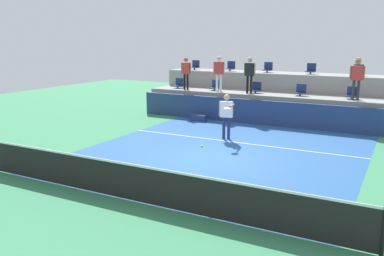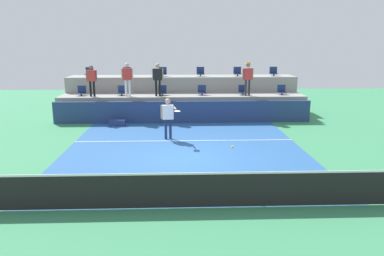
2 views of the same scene
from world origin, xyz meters
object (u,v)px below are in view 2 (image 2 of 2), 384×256
Objects in this scene: stadium_chair_lower_mid_right at (202,91)px; stadium_chair_lower_right at (243,91)px; stadium_chair_lower_far_left at (82,91)px; stadium_chair_upper_left at (127,73)px; stadium_chair_lower_left at (122,91)px; stadium_chair_lower_far_right at (282,91)px; stadium_chair_lower_mid_left at (162,91)px; stadium_chair_upper_far_right at (274,72)px; stadium_chair_upper_right at (237,72)px; tennis_ball at (233,147)px; stadium_chair_upper_far_left at (89,73)px; tennis_player at (168,114)px; stadium_chair_upper_mid_left at (163,72)px; spectator_in_white at (127,76)px; spectator_with_hat at (248,75)px; spectator_in_grey at (92,78)px; stadium_chair_upper_mid_right at (200,72)px; spectator_leaning_on_rail at (158,76)px; equipment_bag at (118,123)px.

stadium_chair_lower_right is at bearing 0.00° from stadium_chair_lower_mid_right.
stadium_chair_upper_left is (2.18, 1.80, 0.85)m from stadium_chair_lower_far_left.
stadium_chair_lower_left and stadium_chair_lower_far_right have the same top height.
stadium_chair_lower_far_right is (6.43, 0.00, 0.00)m from stadium_chair_lower_mid_left.
stadium_chair_upper_left is (-6.40, 1.80, 0.85)m from stadium_chair_lower_right.
stadium_chair_lower_right is 2.89m from stadium_chair_upper_far_right.
stadium_chair_upper_left is 6.38m from stadium_chair_upper_right.
stadium_chair_lower_far_right is at bearing 0.00° from stadium_chair_lower_right.
stadium_chair_upper_far_right is at bearing 71.10° from tennis_ball.
stadium_chair_upper_far_left is 7.94m from tennis_player.
stadium_chair_lower_left is at bearing -91.89° from stadium_chair_upper_left.
stadium_chair_upper_mid_left and stadium_chair_upper_far_right have the same top height.
stadium_chair_lower_far_left is 4.68m from stadium_chair_upper_mid_left.
stadium_chair_lower_mid_right is 7.65× the size of tennis_ball.
stadium_chair_lower_mid_right reaches higher than tennis_player.
spectator_in_white is 25.39× the size of tennis_ball.
stadium_chair_lower_far_right is 1.00× the size of stadium_chair_upper_left.
stadium_chair_upper_far_right reaches higher than stadium_chair_lower_right.
tennis_ball is (4.05, -9.92, -1.01)m from spectator_in_white.
stadium_chair_lower_far_left is 0.30× the size of spectator_with_hat.
spectator_in_grey is 0.92× the size of spectator_with_hat.
spectator_with_hat reaches higher than stadium_chair_upper_far_left.
stadium_chair_upper_far_right is (8.55, 1.80, 0.85)m from stadium_chair_lower_left.
stadium_chair_lower_far_right is 11.11m from tennis_ball.
spectator_in_white reaches higher than stadium_chair_lower_left.
tennis_ball is at bearing -66.81° from stadium_chair_lower_left.
spectator_in_white is at bearing -177.32° from stadium_chair_lower_far_right.
spectator_in_white is (-3.92, -2.18, -0.02)m from stadium_chair_upper_mid_right.
tennis_player is at bearing -62.04° from spectator_in_white.
spectator_leaning_on_rail is 3.22m from equipment_bag.
tennis_player is 3.80m from equipment_bag.
spectator_with_hat is (-1.92, -2.18, 0.02)m from stadium_chair_upper_far_right.
stadium_chair_lower_mid_left is 7.65× the size of tennis_ball.
stadium_chair_upper_mid_left is 6.46m from tennis_player.
stadium_chair_upper_mid_right is 1.00× the size of stadium_chair_upper_far_right.
spectator_with_hat reaches higher than stadium_chair_lower_right.
tennis_ball is at bearing -72.25° from tennis_player.
stadium_chair_lower_far_left is at bearing -156.98° from stadium_chair_upper_mid_left.
stadium_chair_upper_left is 2.21m from spectator_in_white.
stadium_chair_lower_far_left is 8.58m from stadium_chair_lower_right.
stadium_chair_lower_mid_left is 2.11m from stadium_chair_lower_mid_right.
stadium_chair_upper_mid_right reaches higher than stadium_chair_lower_mid_right.
spectator_in_grey reaches higher than tennis_player.
spectator_in_grey is 8.09m from spectator_with_hat.
stadium_chair_upper_far_left reaches higher than stadium_chair_lower_mid_left.
stadium_chair_lower_mid_left is 0.92m from spectator_leaning_on_rail.
stadium_chair_lower_left is 2.88m from stadium_chair_upper_far_left.
stadium_chair_lower_left is at bearing -40.86° from stadium_chair_upper_far_left.
stadium_chair_upper_left reaches higher than stadium_chair_lower_far_left.
stadium_chair_upper_far_right reaches higher than stadium_chair_lower_mid_right.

